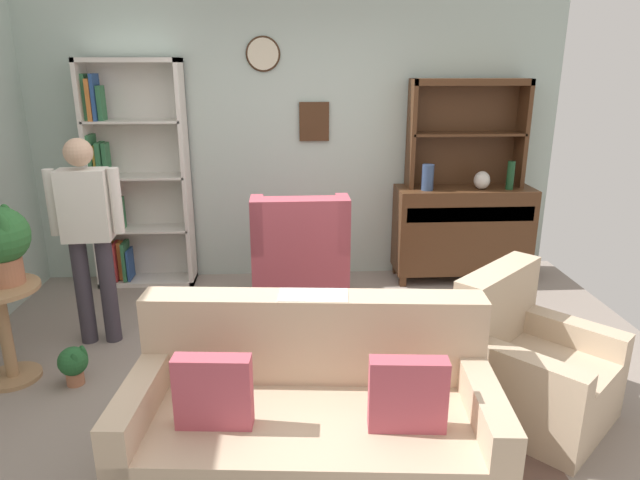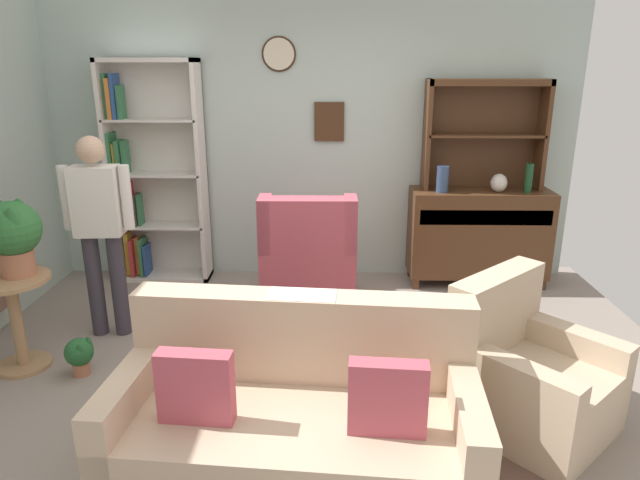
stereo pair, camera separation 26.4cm
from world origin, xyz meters
name	(u,v)px [view 2 (the right image)]	position (x,y,z in m)	size (l,w,h in m)	color
ground_plane	(305,385)	(0.00, 0.00, -0.01)	(5.40, 4.60, 0.02)	gray
wall_back	(313,134)	(0.00, 2.13, 1.40)	(5.00, 0.09, 2.80)	#ADC1B7
area_rug	(335,410)	(0.20, -0.30, 0.00)	(2.24, 1.80, 0.01)	brown
bookshelf	(149,179)	(-1.56, 1.95, 1.00)	(0.90, 0.30, 2.10)	silver
sideboard	(478,232)	(1.58, 1.86, 0.51)	(1.30, 0.45, 0.92)	#4C2D19
sideboard_hutch	(485,119)	(1.58, 1.97, 1.56)	(1.10, 0.26, 1.00)	#4C2D19
vase_tall	(443,179)	(1.19, 1.78, 1.04)	(0.11, 0.11, 0.24)	#33476B
vase_round	(499,183)	(1.71, 1.79, 1.01)	(0.15, 0.15, 0.17)	beige
bottle_wine	(529,178)	(1.97, 1.77, 1.05)	(0.07, 0.07, 0.27)	#194223
couch_floral	(296,422)	(0.00, -0.86, 0.31)	(1.86, 1.00, 0.90)	#C6AD8E
armchair_floral	(528,379)	(1.33, -0.39, 0.29)	(1.08, 1.08, 0.88)	#C6AD8E
wingback_chair	(309,269)	(-0.01, 1.16, 0.38)	(0.78, 0.80, 1.05)	#B74C5B
plant_stand	(15,313)	(-2.00, 0.19, 0.42)	(0.52, 0.52, 0.68)	#A87F56
potted_plant_large	(12,232)	(-1.95, 0.24, 0.98)	(0.37, 0.37, 0.51)	#AD6B4C
potted_plant_small	(80,354)	(-1.54, 0.09, 0.16)	(0.19, 0.19, 0.27)	#AD6B4C
person_reading	(99,223)	(-1.56, 0.72, 0.91)	(0.52, 0.22, 1.56)	#38333D
coffee_table	(328,348)	(0.16, -0.15, 0.35)	(0.80, 0.50, 0.42)	#4C2D19
book_stack	(331,329)	(0.17, -0.13, 0.47)	(0.21, 0.16, 0.11)	#284C8C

